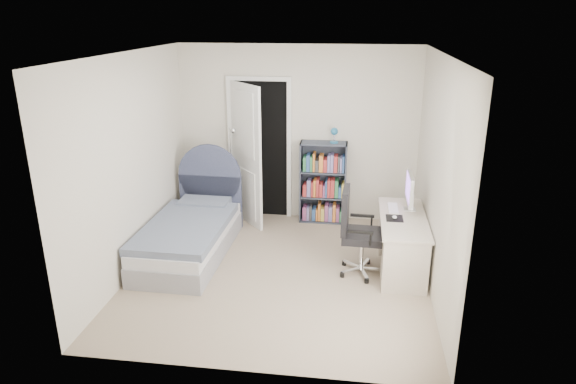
# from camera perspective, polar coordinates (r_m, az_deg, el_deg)

# --- Properties ---
(room_shell) EXTENTS (3.50, 3.70, 2.60)m
(room_shell) POSITION_cam_1_polar(r_m,az_deg,el_deg) (5.65, -1.04, 2.38)
(room_shell) COLOR gray
(room_shell) RESTS_ON ground
(door) EXTENTS (0.92, 0.65, 2.06)m
(door) POSITION_cam_1_polar(r_m,az_deg,el_deg) (7.32, -4.13, 4.53)
(door) COLOR black
(door) RESTS_ON ground
(bed) EXTENTS (0.96, 1.96, 1.20)m
(bed) POSITION_cam_1_polar(r_m,az_deg,el_deg) (6.61, -10.72, -4.44)
(bed) COLOR gray
(bed) RESTS_ON ground
(nightstand) EXTENTS (0.40, 0.40, 0.59)m
(nightstand) POSITION_cam_1_polar(r_m,az_deg,el_deg) (7.64, -9.46, -0.13)
(nightstand) COLOR #C6B97A
(nightstand) RESTS_ON ground
(floor_lamp) EXTENTS (0.20, 0.20, 1.38)m
(floor_lamp) POSITION_cam_1_polar(r_m,az_deg,el_deg) (7.48, -6.15, 1.03)
(floor_lamp) COLOR silver
(floor_lamp) RESTS_ON ground
(bookcase) EXTENTS (0.66, 0.28, 1.40)m
(bookcase) POSITION_cam_1_polar(r_m,az_deg,el_deg) (7.40, 3.99, 0.79)
(bookcase) COLOR #3B4250
(bookcase) RESTS_ON ground
(desk) EXTENTS (0.53, 1.33, 1.09)m
(desk) POSITION_cam_1_polar(r_m,az_deg,el_deg) (6.23, 12.54, -5.23)
(desk) COLOR beige
(desk) RESTS_ON ground
(office_chair) EXTENTS (0.53, 0.54, 1.03)m
(office_chair) POSITION_cam_1_polar(r_m,az_deg,el_deg) (5.94, 7.50, -3.95)
(office_chair) COLOR silver
(office_chair) RESTS_ON ground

